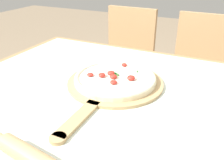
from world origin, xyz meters
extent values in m
cube|color=#A87F51|center=(0.00, 0.00, 0.74)|extent=(1.25, 1.05, 0.03)
cylinder|color=#A87F51|center=(-0.57, 0.47, 0.36)|extent=(0.06, 0.06, 0.72)
cube|color=silver|center=(0.00, 0.00, 0.76)|extent=(1.17, 0.97, 0.00)
cylinder|color=tan|center=(0.02, 0.06, 0.76)|extent=(0.39, 0.39, 0.01)
cube|color=tan|center=(0.02, -0.21, 0.76)|extent=(0.04, 0.21, 0.01)
cylinder|color=tan|center=(0.02, -0.32, 0.76)|extent=(0.05, 0.05, 0.01)
cylinder|color=beige|center=(0.02, 0.06, 0.78)|extent=(0.33, 0.33, 0.02)
torus|color=beige|center=(0.02, 0.06, 0.79)|extent=(0.33, 0.33, 0.02)
cylinder|color=white|center=(0.02, 0.06, 0.79)|extent=(0.29, 0.29, 0.00)
ellipsoid|color=red|center=(0.00, 0.08, 0.80)|extent=(0.03, 0.03, 0.02)
ellipsoid|color=red|center=(0.02, 0.05, 0.80)|extent=(0.03, 0.03, 0.02)
ellipsoid|color=red|center=(0.04, 0.01, 0.80)|extent=(0.03, 0.03, 0.01)
ellipsoid|color=red|center=(0.01, 0.18, 0.80)|extent=(0.02, 0.02, 0.01)
ellipsoid|color=red|center=(0.09, 0.07, 0.80)|extent=(0.03, 0.03, 0.02)
ellipsoid|color=red|center=(-0.02, 0.04, 0.80)|extent=(0.03, 0.03, 0.02)
ellipsoid|color=red|center=(-0.07, 0.03, 0.80)|extent=(0.03, 0.03, 0.01)
cube|color=#387533|center=(0.09, 0.14, 0.79)|extent=(0.01, 0.01, 0.01)
cube|color=#387533|center=(0.02, 0.05, 0.79)|extent=(0.01, 0.01, 0.01)
cube|color=#387533|center=(0.01, 0.19, 0.79)|extent=(0.01, 0.01, 0.01)
cube|color=#387533|center=(0.03, 0.06, 0.79)|extent=(0.01, 0.01, 0.01)
cube|color=#387533|center=(0.01, 0.08, 0.79)|extent=(0.01, 0.01, 0.01)
cube|color=#387533|center=(0.03, 0.08, 0.79)|extent=(0.01, 0.01, 0.01)
cube|color=#387533|center=(0.02, 0.08, 0.79)|extent=(0.01, 0.01, 0.01)
cube|color=#387533|center=(0.04, 0.01, 0.79)|extent=(0.01, 0.01, 0.01)
cylinder|color=tan|center=(-0.10, -0.40, 0.78)|extent=(0.05, 0.03, 0.03)
cube|color=tan|center=(-0.26, 0.78, 0.45)|extent=(0.41, 0.41, 0.02)
cube|color=tan|center=(-0.25, 0.96, 0.68)|extent=(0.38, 0.05, 0.44)
cylinder|color=tan|center=(-0.43, 0.62, 0.22)|extent=(0.04, 0.04, 0.44)
cylinder|color=tan|center=(-0.11, 0.61, 0.22)|extent=(0.04, 0.04, 0.44)
cylinder|color=tan|center=(-0.41, 0.94, 0.22)|extent=(0.04, 0.04, 0.44)
cylinder|color=tan|center=(-0.09, 0.93, 0.22)|extent=(0.04, 0.04, 0.44)
cube|color=tan|center=(0.28, 0.78, 0.45)|extent=(0.41, 0.41, 0.02)
cube|color=tan|center=(0.28, 0.96, 0.68)|extent=(0.38, 0.05, 0.44)
cylinder|color=tan|center=(0.11, 0.62, 0.22)|extent=(0.04, 0.04, 0.44)
cylinder|color=tan|center=(0.43, 0.61, 0.22)|extent=(0.04, 0.04, 0.44)
cylinder|color=tan|center=(0.12, 0.94, 0.22)|extent=(0.04, 0.04, 0.44)
cylinder|color=tan|center=(0.44, 0.93, 0.22)|extent=(0.04, 0.04, 0.44)
camera|label=1|loc=(0.38, -0.72, 1.21)|focal=38.00mm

